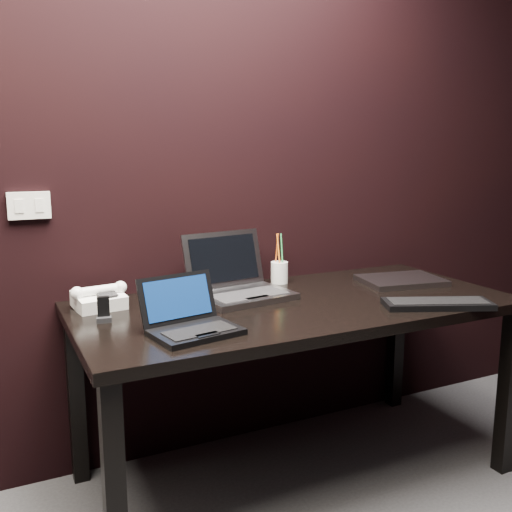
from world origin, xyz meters
name	(u,v)px	position (x,y,z in m)	size (l,w,h in m)	color
wall_back	(187,155)	(0.00, 1.80, 1.30)	(4.00, 4.00, 0.00)	black
wall_switch	(29,206)	(-0.62, 1.79, 1.12)	(0.15, 0.02, 0.10)	silver
desk	(296,320)	(0.30, 1.40, 0.66)	(1.70, 0.80, 0.74)	black
netbook	(191,322)	(-0.20, 1.22, 0.78)	(0.31, 0.29, 0.17)	black
silver_laptop	(239,285)	(0.13, 1.56, 0.79)	(0.40, 0.37, 0.25)	gray
ext_keyboard	(437,304)	(0.74, 1.10, 0.75)	(0.42, 0.28, 0.03)	black
closed_laptop	(401,280)	(0.87, 1.47, 0.75)	(0.38, 0.30, 0.02)	#96969B
desk_phone	(99,299)	(-0.41, 1.63, 0.78)	(0.22, 0.18, 0.10)	white
mobile_phone	(104,312)	(-0.43, 1.46, 0.77)	(0.06, 0.05, 0.09)	black
pen_cup	(279,271)	(0.39, 1.71, 0.79)	(0.10, 0.10, 0.22)	silver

